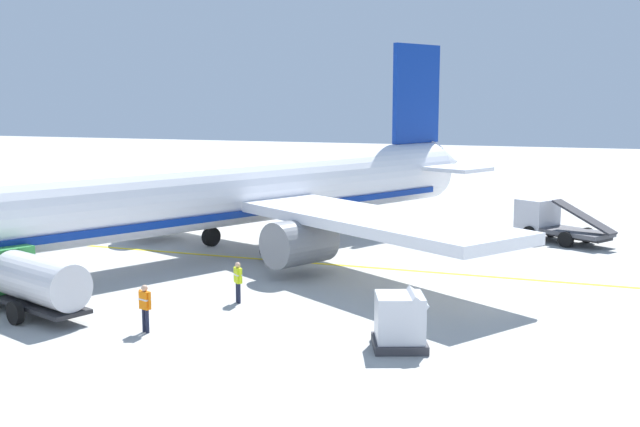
% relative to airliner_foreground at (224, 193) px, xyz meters
% --- Properties ---
extents(airliner_foreground, '(38.72, 32.71, 11.90)m').
position_rel_airliner_foreground_xyz_m(airliner_foreground, '(0.00, 0.00, 0.00)').
color(airliner_foreground, white).
rests_on(airliner_foreground, ground).
extents(service_truck_fuel, '(4.04, 6.57, 2.40)m').
position_rel_airliner_foreground_xyz_m(service_truck_fuel, '(-12.79, 2.23, -1.99)').
color(service_truck_fuel, '#338C3F').
rests_on(service_truck_fuel, ground).
extents(service_truck_catering, '(4.71, 5.87, 2.51)m').
position_rel_airliner_foreground_xyz_m(service_truck_catering, '(10.40, -16.18, -2.20)').
color(service_truck_catering, silver).
rests_on(service_truck_catering, ground).
extents(cargo_container_mid, '(2.30, 2.30, 1.99)m').
position_rel_airliner_foreground_xyz_m(cargo_container_mid, '(-11.97, -12.63, -2.45)').
color(cargo_container_mid, '#333338').
rests_on(cargo_container_mid, ground).
extents(crew_marshaller, '(0.37, 0.60, 1.77)m').
position_rel_airliner_foreground_xyz_m(crew_marshaller, '(-13.41, -3.55, -2.34)').
color(crew_marshaller, '#191E33').
rests_on(crew_marshaller, ground).
extents(crew_loader_right, '(0.39, 0.58, 1.62)m').
position_rel_airliner_foreground_xyz_m(crew_loader_right, '(4.24, -3.89, -2.44)').
color(crew_loader_right, '#191E33').
rests_on(crew_loader_right, ground).
extents(crew_supervisor, '(0.48, 0.48, 1.72)m').
position_rel_airliner_foreground_xyz_m(crew_supervisor, '(-8.59, -4.92, -2.38)').
color(crew_supervisor, '#191E33').
rests_on(crew_supervisor, ground).
extents(apron_guide_line, '(0.30, 60.00, 0.01)m').
position_rel_airliner_foreground_xyz_m(apron_guide_line, '(-0.33, -4.75, -3.39)').
color(apron_guide_line, yellow).
rests_on(apron_guide_line, ground).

